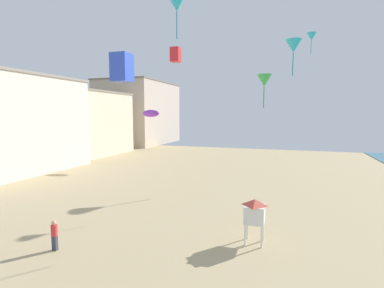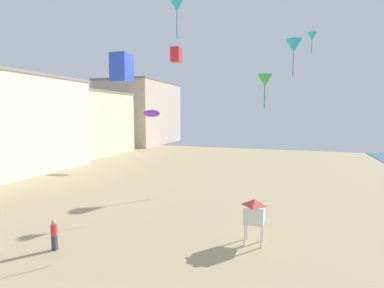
{
  "view_description": "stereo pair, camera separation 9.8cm",
  "coord_description": "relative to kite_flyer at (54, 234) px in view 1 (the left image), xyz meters",
  "views": [
    {
      "loc": [
        10.37,
        -1.81,
        7.29
      ],
      "look_at": [
        3.6,
        18.18,
        5.11
      ],
      "focal_mm": 27.26,
      "sensor_mm": 36.0,
      "label": 1
    },
    {
      "loc": [
        10.46,
        -1.77,
        7.29
      ],
      "look_at": [
        3.6,
        18.18,
        5.11
      ],
      "focal_mm": 27.26,
      "sensor_mm": 36.0,
      "label": 2
    }
  ],
  "objects": [
    {
      "name": "kite_red_box",
      "position": [
        0.25,
        16.93,
        12.48
      ],
      "size": [
        0.94,
        0.94,
        1.48
      ],
      "color": "red"
    },
    {
      "name": "kite_cyan_delta_3",
      "position": [
        13.47,
        20.6,
        14.11
      ],
      "size": [
        0.91,
        0.91,
        2.08
      ],
      "color": "#2DB7CC"
    },
    {
      "name": "kite_cyan_delta",
      "position": [
        3.27,
        9.67,
        14.71
      ],
      "size": [
        1.39,
        1.39,
        3.17
      ],
      "color": "#2DB7CC"
    },
    {
      "name": "boardwalk_hotel_mid",
      "position": [
        -24.11,
        32.57,
        4.71
      ],
      "size": [
        12.7,
        13.6,
        11.24
      ],
      "color": "beige",
      "rests_on": "ground"
    },
    {
      "name": "kite_cyan_delta_2",
      "position": [
        11.79,
        11.69,
        11.39
      ],
      "size": [
        1.17,
        1.17,
        2.65
      ],
      "color": "#2DB7CC"
    },
    {
      "name": "boardwalk_hotel_far",
      "position": [
        -24.11,
        53.15,
        6.64
      ],
      "size": [
        13.87,
        20.61,
        15.1
      ],
      "color": "#C6B29E",
      "rests_on": "ground"
    },
    {
      "name": "kite_blue_box",
      "position": [
        2.4,
        3.19,
        9.05
      ],
      "size": [
        1.03,
        1.03,
        1.61
      ],
      "color": "blue"
    },
    {
      "name": "lifeguard_stand",
      "position": [
        10.02,
        4.31,
        0.92
      ],
      "size": [
        1.1,
        1.1,
        2.55
      ],
      "rotation": [
        0.0,
        0.0,
        -0.33
      ],
      "color": "white",
      "rests_on": "ground"
    },
    {
      "name": "kite_flyer",
      "position": [
        0.0,
        0.0,
        0.0
      ],
      "size": [
        0.34,
        0.34,
        1.64
      ],
      "rotation": [
        0.0,
        0.0,
        2.42
      ],
      "color": "#383D4C",
      "rests_on": "ground"
    },
    {
      "name": "kite_purple_parafoil",
      "position": [
        -6.75,
        24.96,
        6.45
      ],
      "size": [
        2.55,
        0.71,
        0.99
      ],
      "color": "purple"
    },
    {
      "name": "kite_green_delta",
      "position": [
        8.97,
        20.42,
        9.91
      ],
      "size": [
        1.56,
        1.56,
        3.54
      ],
      "color": "green"
    }
  ]
}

